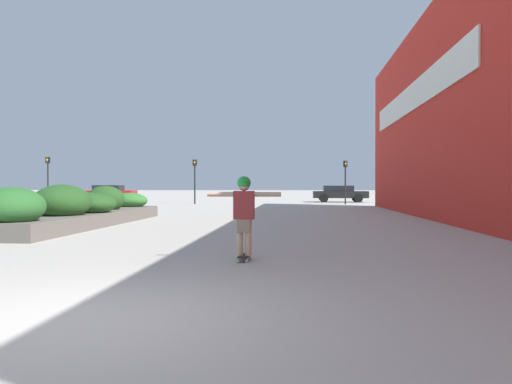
# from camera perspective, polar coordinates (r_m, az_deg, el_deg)

# --- Properties ---
(ground_plane) EXTENTS (300.00, 300.00, 0.00)m
(ground_plane) POSITION_cam_1_polar(r_m,az_deg,el_deg) (5.35, -20.09, -13.70)
(ground_plane) COLOR #ADA89E
(building_wall_right) EXTENTS (0.67, 33.89, 8.37)m
(building_wall_right) POSITION_cam_1_polar(r_m,az_deg,el_deg) (17.48, 23.09, 10.08)
(building_wall_right) COLOR red
(building_wall_right) RESTS_ON ground_plane
(planter_box) EXTENTS (1.99, 10.49, 1.37)m
(planter_box) POSITION_cam_1_polar(r_m,az_deg,el_deg) (17.25, -19.30, -1.90)
(planter_box) COLOR #605B54
(planter_box) RESTS_ON ground_plane
(skateboard) EXTENTS (0.21, 0.62, 0.09)m
(skateboard) POSITION_cam_1_polar(r_m,az_deg,el_deg) (8.92, -1.38, -7.41)
(skateboard) COLOR black
(skateboard) RESTS_ON ground_plane
(skateboarder) EXTENTS (1.31, 0.24, 1.41)m
(skateboarder) POSITION_cam_1_polar(r_m,az_deg,el_deg) (8.84, -1.38, -1.77)
(skateboarder) COLOR tan
(skateboarder) RESTS_ON skateboard
(car_leftmost) EXTENTS (4.41, 2.01, 1.35)m
(car_leftmost) POSITION_cam_1_polar(r_m,az_deg,el_deg) (41.31, 9.54, -0.13)
(car_leftmost) COLOR black
(car_leftmost) RESTS_ON ground_plane
(car_center_left) EXTENTS (4.51, 1.92, 1.39)m
(car_center_left) POSITION_cam_1_polar(r_m,az_deg,el_deg) (47.28, -16.36, -0.04)
(car_center_left) COLOR maroon
(car_center_left) RESTS_ON ground_plane
(car_center_right) EXTENTS (3.90, 1.98, 1.68)m
(car_center_right) POSITION_cam_1_polar(r_m,az_deg,el_deg) (41.52, 23.08, 0.01)
(car_center_right) COLOR slate
(car_center_right) RESTS_ON ground_plane
(traffic_light_left) EXTENTS (0.28, 0.30, 3.27)m
(traffic_light_left) POSITION_cam_1_polar(r_m,az_deg,el_deg) (36.98, -7.02, 2.12)
(traffic_light_left) COLOR black
(traffic_light_left) RESTS_ON ground_plane
(traffic_light_right) EXTENTS (0.28, 0.30, 3.14)m
(traffic_light_right) POSITION_cam_1_polar(r_m,az_deg,el_deg) (36.42, 10.18, 2.01)
(traffic_light_right) COLOR black
(traffic_light_right) RESTS_ON ground_plane
(traffic_light_far_left) EXTENTS (0.28, 0.30, 3.49)m
(traffic_light_far_left) POSITION_cam_1_polar(r_m,az_deg,el_deg) (40.33, -22.70, 2.14)
(traffic_light_far_left) COLOR black
(traffic_light_far_left) RESTS_ON ground_plane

